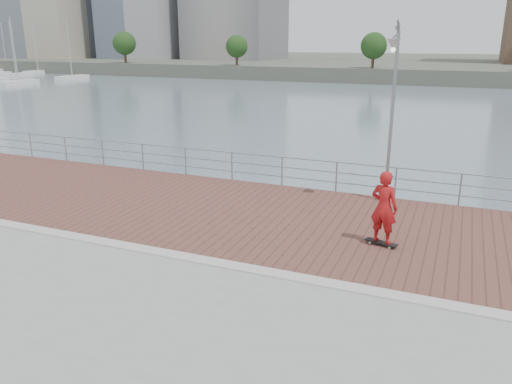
% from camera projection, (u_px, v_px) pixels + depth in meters
% --- Properties ---
extents(water, '(400.00, 400.00, 0.00)m').
position_uv_depth(water, '(226.00, 337.00, 12.69)').
color(water, slate).
rests_on(water, ground).
extents(brick_lane, '(40.00, 6.80, 0.02)m').
position_uv_depth(brick_lane, '(276.00, 218.00, 15.27)').
color(brick_lane, brown).
rests_on(brick_lane, seawall).
extents(curb, '(40.00, 0.40, 0.06)m').
position_uv_depth(curb, '(224.00, 264.00, 12.09)').
color(curb, '#B7B5AD').
rests_on(curb, seawall).
extents(far_shore, '(320.00, 95.00, 2.50)m').
position_uv_depth(far_shore, '(447.00, 65.00, 120.43)').
color(far_shore, '#4C5142').
rests_on(far_shore, ground).
extents(guardrail, '(39.06, 0.06, 1.13)m').
position_uv_depth(guardrail, '(309.00, 171.00, 18.07)').
color(guardrail, '#8C9EA8').
rests_on(guardrail, brick_lane).
extents(street_lamp, '(0.40, 1.18, 5.55)m').
position_uv_depth(street_lamp, '(393.00, 84.00, 15.27)').
color(street_lamp, gray).
rests_on(street_lamp, brick_lane).
extents(skateboard, '(0.89, 0.44, 0.10)m').
position_uv_depth(skateboard, '(381.00, 242.00, 13.22)').
color(skateboard, black).
rests_on(skateboard, brick_lane).
extents(skateboarder, '(0.81, 0.64, 1.96)m').
position_uv_depth(skateboarder, '(384.00, 207.00, 12.93)').
color(skateboarder, '#AA1617').
rests_on(skateboarder, skateboard).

